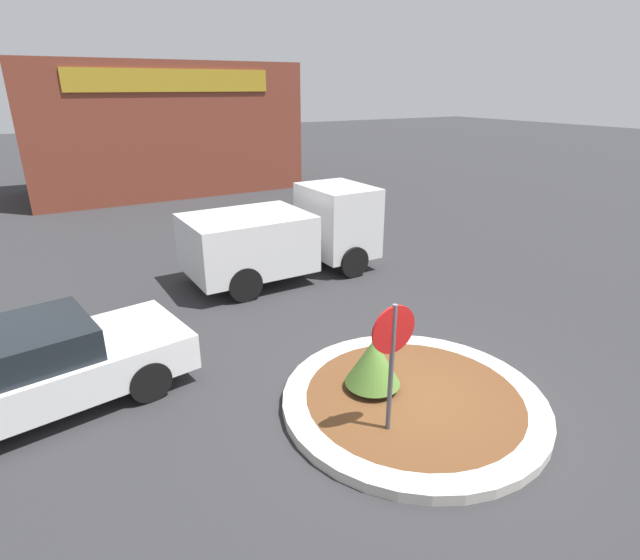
# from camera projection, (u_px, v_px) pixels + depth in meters

# --- Properties ---
(ground_plane) EXTENTS (120.00, 120.00, 0.00)m
(ground_plane) POSITION_uv_depth(u_px,v_px,m) (413.00, 405.00, 8.05)
(ground_plane) COLOR #2D2D30
(traffic_island) EXTENTS (4.21, 4.21, 0.17)m
(traffic_island) POSITION_uv_depth(u_px,v_px,m) (413.00, 400.00, 8.02)
(traffic_island) COLOR #BCB7AD
(traffic_island) RESTS_ON ground_plane
(stop_sign) EXTENTS (0.70, 0.07, 2.13)m
(stop_sign) POSITION_uv_depth(u_px,v_px,m) (392.00, 349.00, 6.76)
(stop_sign) COLOR #4C4C51
(stop_sign) RESTS_ON ground_plane
(island_shrub) EXTENTS (0.91, 0.91, 0.90)m
(island_shrub) POSITION_uv_depth(u_px,v_px,m) (373.00, 361.00, 8.02)
(island_shrub) COLOR brown
(island_shrub) RESTS_ON traffic_island
(utility_truck) EXTENTS (5.09, 2.38, 2.27)m
(utility_truck) POSITION_uv_depth(u_px,v_px,m) (286.00, 234.00, 13.16)
(utility_truck) COLOR silver
(utility_truck) RESTS_ON ground_plane
(storefront_building) EXTENTS (12.10, 6.07, 5.83)m
(storefront_building) POSITION_uv_depth(u_px,v_px,m) (161.00, 128.00, 23.95)
(storefront_building) COLOR brown
(storefront_building) RESTS_ON ground_plane
(parked_sedan_white) EXTENTS (4.88, 2.60, 1.43)m
(parked_sedan_white) POSITION_uv_depth(u_px,v_px,m) (30.00, 369.00, 7.68)
(parked_sedan_white) COLOR silver
(parked_sedan_white) RESTS_ON ground_plane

